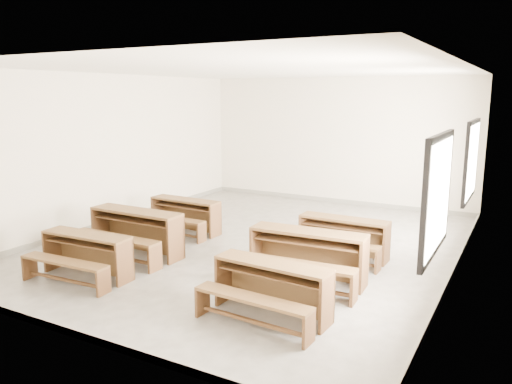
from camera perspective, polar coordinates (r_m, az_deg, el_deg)
The scene contains 7 objects.
room at distance 9.01m, azimuth 0.50°, elevation 7.09°, with size 8.50×8.50×3.20m.
desk_set_0 at distance 8.12m, azimuth -18.97°, elevation -6.54°, with size 1.55×0.86×0.68m.
desk_set_1 at distance 8.96m, azimuth -13.73°, elevation -4.17°, with size 1.77×0.92×0.79m.
desk_set_2 at distance 10.25m, azimuth -8.23°, elevation -2.41°, with size 1.54×0.83×0.69m.
desk_set_3 at distance 6.39m, azimuth 1.65°, elevation -10.64°, with size 1.60×0.90×0.70m.
desk_set_4 at distance 7.51m, azimuth 5.80°, elevation -6.92°, with size 1.80×1.01×0.79m.
desk_set_5 at distance 8.71m, azimuth 9.86°, elevation -4.85°, with size 1.55×0.82×0.69m.
Camera 1 is at (4.37, -7.91, 2.77)m, focal length 35.00 mm.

